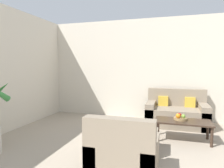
% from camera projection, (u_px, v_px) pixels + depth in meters
% --- Properties ---
extents(wall_back, '(8.68, 0.06, 2.70)m').
position_uv_depth(wall_back, '(179.00, 69.00, 5.20)').
color(wall_back, beige).
rests_on(wall_back, ground_plane).
extents(sofa_loveseat, '(1.41, 0.83, 0.86)m').
position_uv_depth(sofa_loveseat, '(176.00, 113.00, 4.81)').
color(sofa_loveseat, gray).
rests_on(sofa_loveseat, ground_plane).
extents(coffee_table, '(1.03, 0.50, 0.38)m').
position_uv_depth(coffee_table, '(183.00, 123.00, 3.80)').
color(coffee_table, '#38281E').
rests_on(coffee_table, ground_plane).
extents(fruit_bowl, '(0.25, 0.25, 0.04)m').
position_uv_depth(fruit_bowl, '(180.00, 119.00, 3.86)').
color(fruit_bowl, '#997A4C').
rests_on(fruit_bowl, coffee_table).
extents(apple_red, '(0.08, 0.08, 0.08)m').
position_uv_depth(apple_red, '(179.00, 115.00, 3.92)').
color(apple_red, red).
rests_on(apple_red, fruit_bowl).
extents(apple_green, '(0.08, 0.08, 0.08)m').
position_uv_depth(apple_green, '(183.00, 116.00, 3.81)').
color(apple_green, olive).
rests_on(apple_green, fruit_bowl).
extents(orange_fruit, '(0.09, 0.09, 0.09)m').
position_uv_depth(orange_fruit, '(178.00, 116.00, 3.81)').
color(orange_fruit, orange).
rests_on(orange_fruit, fruit_bowl).
extents(armchair, '(0.83, 0.77, 0.83)m').
position_uv_depth(armchair, '(124.00, 157.00, 2.53)').
color(armchair, gray).
rests_on(armchair, ground_plane).
extents(ottoman, '(0.63, 0.47, 0.37)m').
position_uv_depth(ottoman, '(138.00, 141.00, 3.31)').
color(ottoman, gray).
rests_on(ottoman, ground_plane).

